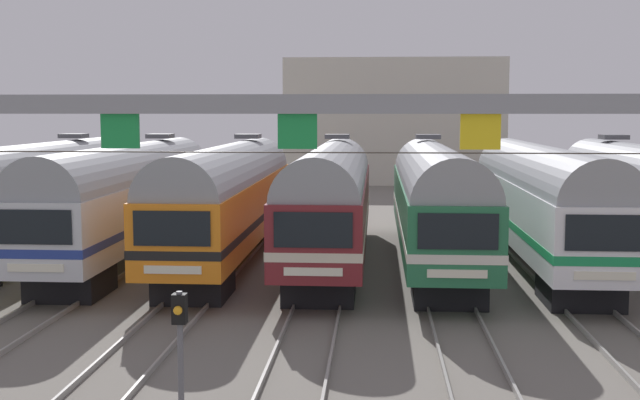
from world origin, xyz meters
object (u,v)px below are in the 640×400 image
(commuter_train_green, at_px, (435,198))
(commuter_train_white, at_px, (541,199))
(commuter_train_orange, at_px, (229,196))
(commuter_train_yellow, at_px, (29,195))
(commuter_train_silver, at_px, (128,196))
(yard_signal_mast, at_px, (180,329))
(catenary_gantry, at_px, (297,140))
(commuter_train_maroon, at_px, (331,197))

(commuter_train_green, relative_size, commuter_train_white, 1.00)
(commuter_train_white, bearing_deg, commuter_train_green, 179.94)
(commuter_train_orange, bearing_deg, commuter_train_yellow, 180.00)
(commuter_train_silver, height_order, yard_signal_mast, commuter_train_silver)
(catenary_gantry, bearing_deg, commuter_train_yellow, 132.52)
(commuter_train_yellow, relative_size, catenary_gantry, 0.60)
(commuter_train_orange, height_order, commuter_train_white, commuter_train_orange)
(commuter_train_maroon, height_order, commuter_train_green, same)
(commuter_train_yellow, xyz_separation_m, yard_signal_mast, (10.32, -16.48, -0.90))
(commuter_train_silver, xyz_separation_m, commuter_train_maroon, (8.25, 0.00, 0.00))
(commuter_train_green, xyz_separation_m, commuter_train_white, (4.13, -0.00, -0.00))
(commuter_train_yellow, bearing_deg, commuter_train_silver, 0.00)
(yard_signal_mast, bearing_deg, commuter_train_maroon, 82.86)
(commuter_train_white, distance_m, yard_signal_mast, 19.46)
(commuter_train_yellow, xyz_separation_m, commuter_train_orange, (8.25, 0.00, 0.00))
(commuter_train_yellow, bearing_deg, commuter_train_green, 0.00)
(commuter_train_green, xyz_separation_m, catenary_gantry, (-4.13, -13.50, 2.75))
(commuter_train_silver, relative_size, catenary_gantry, 0.60)
(commuter_train_orange, distance_m, commuter_train_white, 12.38)
(commuter_train_white, height_order, catenary_gantry, catenary_gantry)
(commuter_train_silver, bearing_deg, commuter_train_maroon, 0.00)
(commuter_train_orange, xyz_separation_m, catenary_gantry, (4.13, -13.50, 2.75))
(commuter_train_yellow, xyz_separation_m, commuter_train_white, (20.63, -0.00, -0.00))
(commuter_train_yellow, bearing_deg, commuter_train_maroon, 0.00)
(commuter_train_maroon, bearing_deg, commuter_train_yellow, 180.00)
(commuter_train_silver, relative_size, commuter_train_white, 1.00)
(catenary_gantry, bearing_deg, commuter_train_orange, 107.00)
(commuter_train_yellow, distance_m, yard_signal_mast, 19.46)
(commuter_train_orange, distance_m, commuter_train_maroon, 4.13)
(commuter_train_yellow, bearing_deg, catenary_gantry, -47.48)
(commuter_train_yellow, relative_size, commuter_train_green, 1.00)
(commuter_train_maroon, height_order, yard_signal_mast, commuter_train_maroon)
(commuter_train_maroon, xyz_separation_m, commuter_train_white, (8.25, -0.00, -0.00))
(commuter_train_yellow, bearing_deg, commuter_train_orange, 0.00)
(commuter_train_yellow, height_order, yard_signal_mast, commuter_train_yellow)
(commuter_train_yellow, distance_m, commuter_train_white, 20.63)
(commuter_train_green, relative_size, catenary_gantry, 0.60)
(yard_signal_mast, bearing_deg, commuter_train_yellow, 122.05)
(commuter_train_green, bearing_deg, yard_signal_mast, -110.59)
(commuter_train_yellow, xyz_separation_m, commuter_train_green, (16.51, 0.00, 0.00))
(catenary_gantry, bearing_deg, yard_signal_mast, -124.73)
(commuter_train_green, bearing_deg, commuter_train_silver, 180.00)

